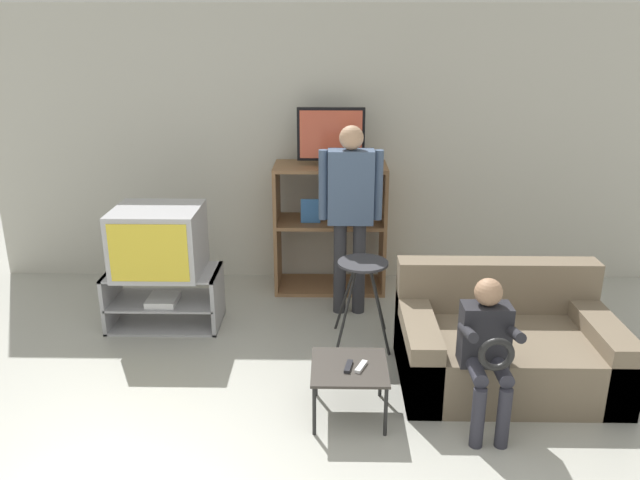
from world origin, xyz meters
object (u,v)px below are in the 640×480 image
at_px(tv_stand, 165,298).
at_px(television_flat, 331,138).
at_px(folding_stool, 363,276).
at_px(person_standing_adult, 350,203).
at_px(snack_table, 349,371).
at_px(media_shelf, 330,227).
at_px(remote_control_black, 348,366).
at_px(remote_control_white, 361,367).
at_px(couch, 504,346).
at_px(person_seated_child, 487,345).
at_px(television_main, 159,241).

bearing_deg(tv_stand, television_flat, 31.02).
relative_size(folding_stool, person_standing_adult, 0.42).
xyz_separation_m(television_flat, folding_stool, (0.25, -1.11, -0.88)).
bearing_deg(snack_table, media_shelf, 93.53).
bearing_deg(television_flat, media_shelf, -129.32).
relative_size(snack_table, remote_control_black, 3.35).
relative_size(tv_stand, folding_stool, 1.35).
bearing_deg(remote_control_white, couch, 48.01).
bearing_deg(media_shelf, person_seated_child, -66.40).
distance_m(television_main, television_flat, 1.77).
distance_m(remote_control_white, couch, 1.14).
bearing_deg(snack_table, television_flat, 93.42).
distance_m(folding_stool, remote_control_white, 1.04).
distance_m(couch, person_standing_adult, 1.69).
height_order(television_main, remote_control_white, television_main).
height_order(media_shelf, remote_control_white, media_shelf).
bearing_deg(couch, remote_control_white, -154.83).
bearing_deg(remote_control_black, folding_stool, 93.61).
bearing_deg(folding_stool, person_standing_adult, 98.79).
height_order(remote_control_black, person_standing_adult, person_standing_adult).
relative_size(media_shelf, person_standing_adult, 0.73).
distance_m(tv_stand, couch, 2.74).
xyz_separation_m(couch, person_standing_adult, (-1.06, 1.09, 0.74)).
bearing_deg(television_flat, folding_stool, -77.21).
relative_size(tv_stand, snack_table, 1.91).
xyz_separation_m(television_main, remote_control_white, (1.58, -1.29, -0.39)).
relative_size(person_standing_adult, person_seated_child, 1.71).
height_order(television_main, television_flat, television_flat).
relative_size(media_shelf, remote_control_white, 8.33).
relative_size(remote_control_white, person_seated_child, 0.15).
bearing_deg(person_standing_adult, remote_control_black, -91.71).
relative_size(folding_stool, remote_control_black, 4.75).
bearing_deg(remote_control_white, television_flat, 118.15).
distance_m(television_main, remote_control_white, 2.08).
bearing_deg(remote_control_white, remote_control_black, -157.49).
height_order(television_flat, remote_control_black, television_flat).
bearing_deg(person_seated_child, folding_stool, 122.86).
distance_m(television_flat, snack_table, 2.39).
relative_size(tv_stand, remote_control_black, 6.40).
bearing_deg(person_standing_adult, television_main, -169.43).
xyz_separation_m(media_shelf, folding_stool, (0.26, -1.10, -0.05)).
relative_size(television_flat, remote_control_black, 4.21).
bearing_deg(television_flat, tv_stand, -148.98).
xyz_separation_m(media_shelf, remote_control_white, (0.20, -2.13, -0.25)).
xyz_separation_m(snack_table, couch, (1.10, 0.46, -0.06)).
relative_size(television_main, couch, 0.47).
distance_m(folding_stool, person_standing_adult, 0.71).
xyz_separation_m(tv_stand, television_main, (-0.00, -0.01, 0.51)).
bearing_deg(tv_stand, television_main, -110.40).
distance_m(tv_stand, person_seated_child, 2.72).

